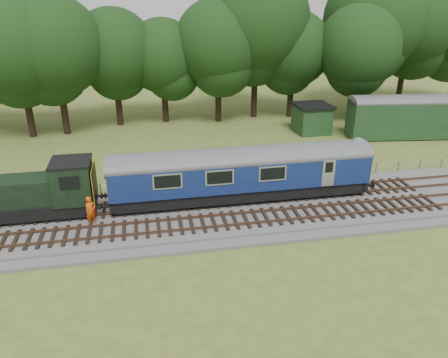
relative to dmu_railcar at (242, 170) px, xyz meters
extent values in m
plane|color=#4B6123|center=(-3.91, -1.40, -2.61)|extent=(120.00, 120.00, 0.00)
cube|color=#4C4C4F|center=(-3.91, -1.40, -2.43)|extent=(70.00, 7.00, 0.35)
cube|color=brown|center=(-3.91, -0.72, -2.12)|extent=(66.50, 0.07, 0.14)
cube|color=brown|center=(-3.91, 0.72, -2.12)|extent=(66.50, 0.07, 0.14)
cube|color=brown|center=(-3.91, -3.72, -2.12)|extent=(66.50, 0.07, 0.14)
cube|color=brown|center=(-3.91, -2.28, -2.12)|extent=(66.50, 0.07, 0.14)
cube|color=black|center=(-0.01, 0.00, -1.55)|extent=(17.46, 2.52, 0.85)
cube|color=navy|center=(-0.01, 0.00, -0.12)|extent=(18.00, 2.80, 2.05)
cube|color=yellow|center=(9.01, 0.00, -0.50)|extent=(0.06, 2.74, 1.30)
cube|color=black|center=(5.99, 0.00, -1.75)|extent=(2.60, 2.00, 0.55)
cube|color=black|center=(-6.01, 0.00, -1.75)|extent=(2.60, 2.00, 0.55)
cube|color=black|center=(-14.41, 0.00, -1.60)|extent=(8.73, 2.39, 0.85)
cube|color=black|center=(-15.61, 0.00, -0.35)|extent=(6.30, 2.08, 1.70)
cube|color=black|center=(-11.21, 0.00, 0.05)|extent=(2.40, 2.55, 2.60)
cube|color=maroon|center=(-10.03, 0.00, -1.55)|extent=(0.25, 2.60, 0.55)
cube|color=yellow|center=(-9.89, 0.00, -0.15)|extent=(0.06, 2.55, 2.30)
imported|color=#E3500B|center=(-10.10, -1.82, -1.28)|extent=(0.84, 0.81, 1.95)
cube|color=#18361A|center=(22.34, 11.33, -0.63)|extent=(16.86, 4.93, 3.74)
cube|color=#18361A|center=(11.08, 15.09, -1.22)|extent=(3.48, 3.48, 2.78)
cube|color=black|center=(11.08, 15.09, 0.29)|extent=(3.83, 3.83, 0.22)
camera|label=1|loc=(-6.43, -27.16, 11.51)|focal=35.00mm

